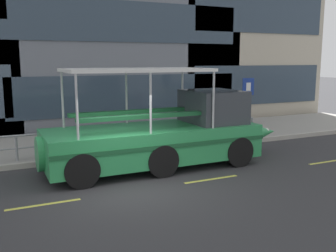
% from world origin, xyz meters
% --- Properties ---
extents(ground_plane, '(120.00, 120.00, 0.00)m').
position_xyz_m(ground_plane, '(0.00, 0.00, 0.00)').
color(ground_plane, '#333335').
extents(sidewalk, '(32.00, 4.80, 0.18)m').
position_xyz_m(sidewalk, '(0.00, 5.60, 0.09)').
color(sidewalk, '#99968E').
rests_on(sidewalk, ground_plane).
extents(curb_edge, '(32.00, 0.18, 0.18)m').
position_xyz_m(curb_edge, '(0.00, 3.11, 0.09)').
color(curb_edge, '#B2ADA3').
rests_on(curb_edge, ground_plane).
extents(lane_centreline, '(25.80, 0.12, 0.01)m').
position_xyz_m(lane_centreline, '(-0.00, -0.55, 0.00)').
color(lane_centreline, '#DBD64C').
rests_on(lane_centreline, ground_plane).
extents(curb_guardrail, '(11.61, 0.09, 0.89)m').
position_xyz_m(curb_guardrail, '(1.14, 3.45, 0.78)').
color(curb_guardrail, gray).
rests_on(curb_guardrail, sidewalk).
extents(parking_sign, '(0.60, 0.12, 2.53)m').
position_xyz_m(parking_sign, '(7.06, 4.05, 1.90)').
color(parking_sign, '#4C4F54').
rests_on(parking_sign, sidewalk).
extents(duck_tour_boat, '(8.70, 2.52, 3.25)m').
position_xyz_m(duck_tour_boat, '(1.87, 1.41, 1.06)').
color(duck_tour_boat, '#2D9351').
rests_on(duck_tour_boat, ground_plane).
extents(pedestrian_near_bow, '(0.42, 0.23, 1.50)m').
position_xyz_m(pedestrian_near_bow, '(5.15, 4.05, 1.08)').
color(pedestrian_near_bow, black).
rests_on(pedestrian_near_bow, sidewalk).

